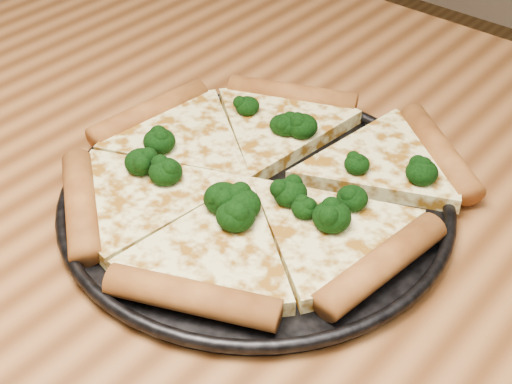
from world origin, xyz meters
The scene contains 4 objects.
dining_table centered at (0.00, 0.00, 0.66)m, with size 1.20×0.90×0.75m.
pizza_pan centered at (-0.07, 0.01, 0.76)m, with size 0.35×0.35×0.02m.
pizza centered at (-0.08, 0.03, 0.77)m, with size 0.34×0.37×0.03m.
broccoli_florets centered at (-0.07, 0.02, 0.78)m, with size 0.24×0.18×0.02m.
Camera 1 is at (0.26, -0.38, 1.17)m, focal length 52.83 mm.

